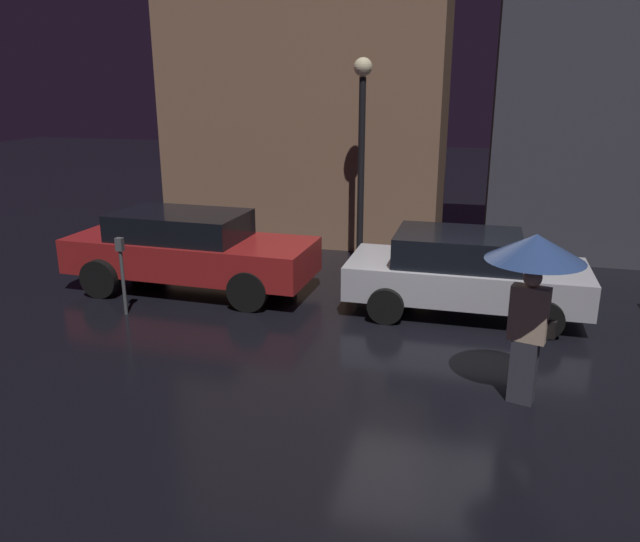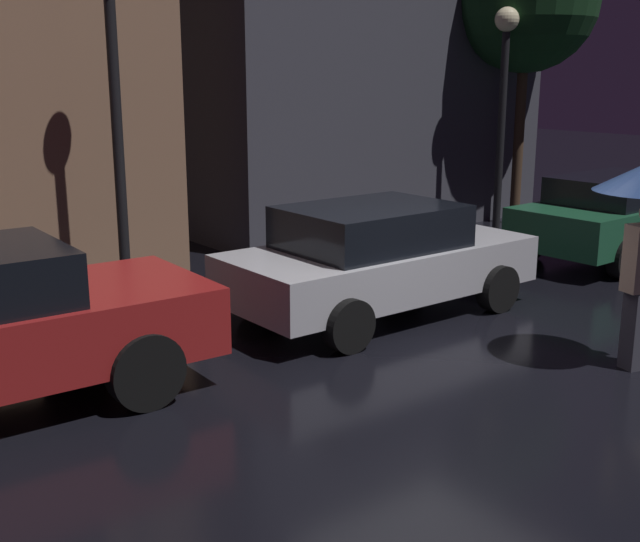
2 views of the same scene
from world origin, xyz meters
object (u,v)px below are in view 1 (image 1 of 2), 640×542
Objects in this scene: parked_car_silver at (464,272)px; pedestrian_with_umbrella at (534,268)px; street_lamp_near at (362,132)px; parked_car_red at (189,249)px; parking_meter at (122,268)px.

pedestrian_with_umbrella is (0.84, -3.07, 1.01)m from parked_car_silver.
street_lamp_near reaches higher than pedestrian_with_umbrella.
parking_meter is (-0.48, -1.53, 0.03)m from parked_car_red.
parked_car_silver is at bearing -46.76° from street_lamp_near.
parking_meter is at bearing -163.83° from parked_car_silver.
street_lamp_near is at bearing 43.12° from parked_car_red.
pedestrian_with_umbrella reaches higher than parked_car_silver.
pedestrian_with_umbrella is at bearing -24.76° from parked_car_red.
pedestrian_with_umbrella is at bearing -60.40° from street_lamp_near.
parked_car_red is 5.10m from parked_car_silver.
parked_car_red is 1.18× the size of parked_car_silver.
pedestrian_with_umbrella is at bearing -74.17° from parked_car_silver.
parking_meter is at bearing -105.42° from parked_car_red.
pedestrian_with_umbrella is at bearing -13.08° from parking_meter.
parked_car_red reaches higher than parked_car_silver.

